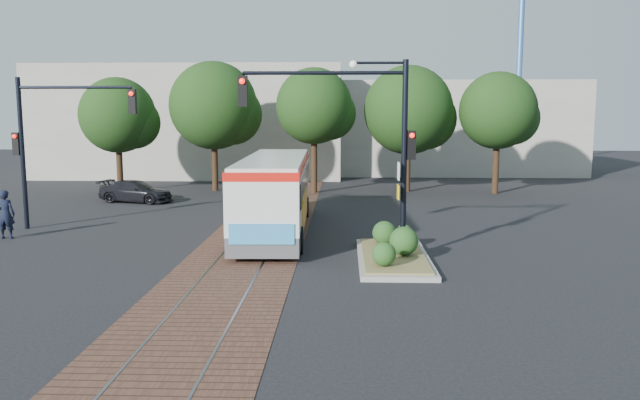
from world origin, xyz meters
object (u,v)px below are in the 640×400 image
(city_bus, at_px, (275,190))
(officer, at_px, (6,214))
(signal_pole_left, at_px, (49,132))
(traffic_island, at_px, (394,250))
(parked_car, at_px, (136,191))
(signal_pole_main, at_px, (365,127))

(city_bus, bearing_deg, officer, -171.36)
(signal_pole_left, bearing_deg, officer, -112.96)
(traffic_island, bearing_deg, parked_car, 134.65)
(signal_pole_left, height_order, officer, signal_pole_left)
(signal_pole_main, height_order, parked_car, signal_pole_main)
(city_bus, xyz_separation_m, officer, (-9.80, -1.80, -0.73))
(signal_pole_main, bearing_deg, parked_car, 132.56)
(officer, bearing_deg, traffic_island, 163.89)
(traffic_island, xyz_separation_m, signal_pole_left, (-13.19, 4.89, 3.54))
(signal_pole_main, distance_m, signal_pole_left, 13.14)
(signal_pole_left, distance_m, parked_car, 8.42)
(signal_pole_left, relative_size, officer, 3.31)
(traffic_island, bearing_deg, officer, 168.43)
(traffic_island, relative_size, signal_pole_main, 0.87)
(city_bus, distance_m, signal_pole_main, 6.19)
(officer, relative_size, parked_car, 0.46)
(signal_pole_left, xyz_separation_m, parked_car, (0.74, 7.71, -3.30))
(traffic_island, height_order, signal_pole_left, signal_pole_left)
(city_bus, xyz_separation_m, signal_pole_left, (-8.94, 0.22, 2.23))
(parked_car, bearing_deg, city_bus, -120.08)
(traffic_island, height_order, parked_car, parked_car)
(signal_pole_main, xyz_separation_m, parked_car, (-11.49, 12.51, -3.59))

